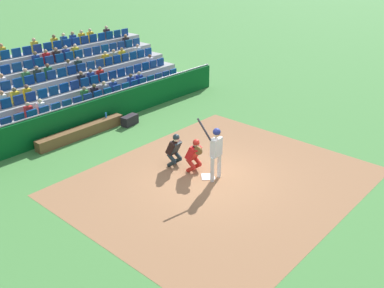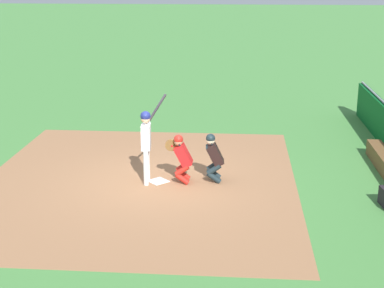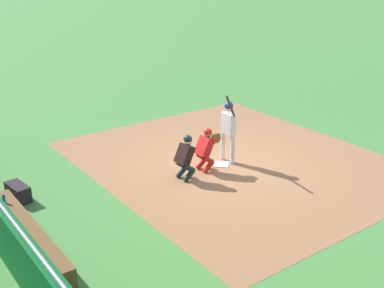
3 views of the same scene
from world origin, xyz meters
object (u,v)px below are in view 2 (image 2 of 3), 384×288
home_plate_umpire (214,155)px  batter_at_plate (146,138)px  home_plate_marker (158,181)px  catcher_crouching (181,156)px

home_plate_umpire → batter_at_plate: bearing=97.2°
home_plate_marker → batter_at_plate: bearing=100.0°
home_plate_marker → catcher_crouching: (0.03, -0.60, 0.70)m
home_plate_marker → home_plate_umpire: (0.16, -1.41, 0.68)m
catcher_crouching → batter_at_plate: bearing=95.0°
batter_at_plate → catcher_crouching: (0.08, -0.87, -0.46)m
catcher_crouching → home_plate_umpire: size_ratio=1.00×
batter_at_plate → catcher_crouching: batter_at_plate is taller
home_plate_marker → batter_at_plate: (-0.05, 0.27, 1.16)m
home_plate_marker → catcher_crouching: size_ratio=0.34×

